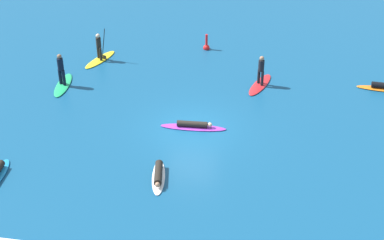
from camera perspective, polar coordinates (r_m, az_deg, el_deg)
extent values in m
plane|color=navy|center=(28.99, 0.00, -0.84)|extent=(120.00, 120.00, 0.00)
ellipsoid|color=yellow|center=(36.15, -8.97, 5.85)|extent=(1.59, 2.87, 0.08)
cylinder|color=black|center=(35.81, -8.91, 6.38)|extent=(0.21, 0.21, 0.80)
cylinder|color=black|center=(36.12, -9.14, 6.59)|extent=(0.21, 0.21, 0.80)
cylinder|color=black|center=(35.67, -9.12, 7.50)|extent=(0.38, 0.38, 0.60)
sphere|color=beige|center=(35.50, -9.18, 8.13)|extent=(0.32, 0.32, 0.25)
cylinder|color=black|center=(35.68, -8.64, 7.39)|extent=(0.40, 0.18, 2.00)
cube|color=black|center=(36.08, -8.52, 6.01)|extent=(0.21, 0.12, 0.32)
ellipsoid|color=red|center=(33.07, 6.65, 3.45)|extent=(1.53, 2.89, 0.09)
cylinder|color=black|center=(32.96, 6.53, 4.27)|extent=(0.21, 0.21, 0.84)
cylinder|color=black|center=(32.75, 6.87, 4.05)|extent=(0.21, 0.21, 0.84)
cylinder|color=black|center=(32.52, 6.78, 5.30)|extent=(0.41, 0.41, 0.63)
sphere|color=#A37556|center=(32.33, 6.83, 6.00)|extent=(0.32, 0.32, 0.25)
ellipsoid|color=white|center=(25.73, -3.29, -5.59)|extent=(0.99, 2.57, 0.07)
cylinder|color=black|center=(25.65, -3.30, -5.16)|extent=(0.59, 1.53, 0.34)
sphere|color=#A37556|center=(24.95, -3.38, -6.31)|extent=(0.25, 0.25, 0.22)
ellipsoid|color=purple|center=(29.02, 0.12, -0.72)|extent=(3.31, 0.78, 0.08)
cylinder|color=black|center=(28.92, 0.02, -0.39)|extent=(1.53, 0.38, 0.30)
sphere|color=beige|center=(28.84, 1.75, -0.47)|extent=(0.24, 0.24, 0.23)
ellipsoid|color=#23B266|center=(33.60, -12.47, 3.36)|extent=(1.00, 2.85, 0.10)
cylinder|color=black|center=(33.27, -12.40, 4.05)|extent=(0.20, 0.20, 0.90)
cylinder|color=black|center=(33.46, -12.74, 4.18)|extent=(0.20, 0.20, 0.90)
cylinder|color=black|center=(33.01, -12.73, 5.34)|extent=(0.37, 0.37, 0.70)
sphere|color=brown|center=(32.81, -12.83, 6.08)|extent=(0.27, 0.27, 0.25)
sphere|color=red|center=(37.12, 1.42, 7.06)|extent=(0.41, 0.41, 0.41)
cylinder|color=red|center=(36.96, 1.42, 7.62)|extent=(0.15, 0.15, 1.00)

